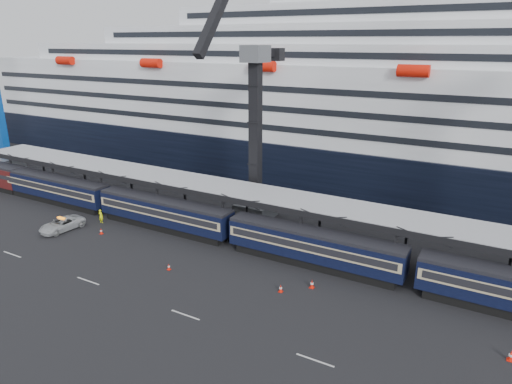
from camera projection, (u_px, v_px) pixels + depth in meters
ground at (358, 339)px, 36.12m from camera, size 260.00×260.00×0.00m
train at (344, 253)px, 45.86m from camera, size 133.05×3.00×4.05m
canopy at (404, 220)px, 46.05m from camera, size 130.00×6.25×5.53m
cruise_ship at (447, 109)px, 70.79m from camera, size 214.09×28.84×34.00m
crane_dark_near at (254, 129)px, 57.03m from camera, size 4.50×17.75×35.08m
pickup_truck at (62, 224)px, 56.70m from camera, size 3.16×5.80×1.54m
worker at (101, 216)px, 59.00m from camera, size 0.67×0.45×1.82m
traffic_cone_a at (101, 231)px, 55.70m from camera, size 0.38×0.38×0.76m
traffic_cone_b at (169, 267)px, 46.99m from camera, size 0.34×0.34×0.69m
traffic_cone_c at (312, 284)px, 43.51m from camera, size 0.43×0.43×0.86m
traffic_cone_d at (281, 288)px, 42.82m from camera, size 0.38×0.38×0.77m
traffic_cone_e at (511, 356)px, 33.60m from camera, size 0.43×0.43×0.87m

